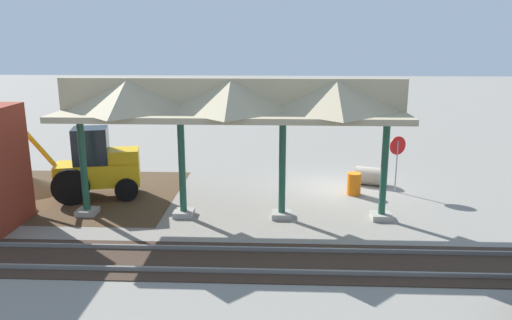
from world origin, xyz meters
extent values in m
plane|color=gray|center=(0.00, 0.00, 0.00)|extent=(120.00, 120.00, 0.00)
cube|color=#4C3823|center=(11.08, 1.32, 0.00)|extent=(9.03, 7.00, 0.01)
cube|color=#9E998E|center=(-1.19, 3.62, 0.10)|extent=(0.70, 0.70, 0.20)
cylinder|color=#1E4C38|center=(-1.19, 3.62, 1.80)|extent=(0.24, 0.24, 3.60)
cube|color=#9E998E|center=(2.32, 3.62, 0.10)|extent=(0.70, 0.70, 0.20)
cylinder|color=#1E4C38|center=(2.32, 3.62, 1.80)|extent=(0.24, 0.24, 3.60)
cube|color=#9E998E|center=(5.82, 3.62, 0.10)|extent=(0.70, 0.70, 0.20)
cylinder|color=#1E4C38|center=(5.82, 3.62, 1.80)|extent=(0.24, 0.24, 3.60)
cube|color=#9E998E|center=(9.33, 3.62, 0.10)|extent=(0.70, 0.70, 0.20)
cylinder|color=#1E4C38|center=(9.33, 3.62, 1.80)|extent=(0.24, 0.24, 3.60)
cube|color=tan|center=(4.07, 3.62, 3.70)|extent=(11.72, 3.20, 0.20)
cube|color=tan|center=(4.07, 3.62, 4.35)|extent=(11.72, 0.20, 1.10)
pyramid|color=tan|center=(0.56, 3.62, 4.35)|extent=(3.16, 3.20, 1.10)
pyramid|color=tan|center=(4.07, 3.62, 4.35)|extent=(3.16, 3.20, 1.10)
pyramid|color=tan|center=(7.58, 3.62, 4.35)|extent=(3.16, 3.20, 1.10)
cube|color=slate|center=(0.00, 6.55, 0.07)|extent=(60.00, 0.08, 0.15)
cube|color=slate|center=(0.00, 7.99, 0.07)|extent=(60.00, 0.08, 0.15)
cube|color=#38281E|center=(0.00, 7.27, 0.01)|extent=(60.00, 2.58, 0.03)
cylinder|color=gray|center=(-2.38, 0.41, 1.07)|extent=(0.06, 0.06, 2.14)
cylinder|color=red|center=(-2.38, 0.41, 1.95)|extent=(0.70, 0.34, 0.76)
cube|color=#EAB214|center=(9.57, 1.64, 0.97)|extent=(3.42, 2.03, 0.90)
cube|color=#1E262D|center=(9.76, 1.69, 2.12)|extent=(1.54, 1.45, 1.40)
cube|color=#EAB214|center=(8.57, 1.39, 1.67)|extent=(1.38, 1.34, 0.50)
cylinder|color=black|center=(10.67, 1.17, 0.70)|extent=(1.43, 0.63, 1.40)
cylinder|color=black|center=(10.33, 2.56, 0.70)|extent=(1.43, 0.63, 1.40)
cylinder|color=black|center=(8.66, 0.75, 0.45)|extent=(0.95, 0.51, 0.90)
cylinder|color=black|center=(8.35, 2.01, 0.45)|extent=(0.95, 0.51, 0.90)
cylinder|color=#EAB214|center=(11.57, 2.13, 2.08)|extent=(1.08, 0.43, 1.41)
cylinder|color=#EAB214|center=(12.44, 2.34, 1.96)|extent=(1.04, 0.40, 1.62)
cube|color=#47474C|center=(12.87, 2.45, 1.19)|extent=(0.77, 0.92, 0.40)
cone|color=#4C3823|center=(12.60, 1.01, 0.00)|extent=(5.32, 5.32, 1.21)
cylinder|color=#9E9384|center=(-1.47, -0.57, 0.39)|extent=(1.32, 1.10, 0.78)
cylinder|color=black|center=(-0.94, -0.75, 0.39)|extent=(0.18, 0.48, 0.50)
cylinder|color=orange|center=(-0.62, 0.87, 0.45)|extent=(0.56, 0.56, 0.90)
camera|label=1|loc=(2.51, 20.34, 6.30)|focal=35.00mm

